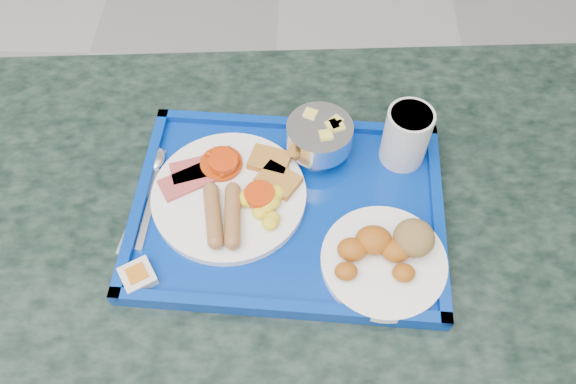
# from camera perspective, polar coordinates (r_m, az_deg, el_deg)

# --- Properties ---
(table) EXTENTS (1.15, 0.81, 0.69)m
(table) POSITION_cam_1_polar(r_m,az_deg,el_deg) (0.96, 0.11, -8.95)
(table) COLOR slate
(table) RESTS_ON floor
(tray) EXTENTS (0.45, 0.34, 0.03)m
(tray) POSITION_cam_1_polar(r_m,az_deg,el_deg) (0.81, -0.00, -1.80)
(tray) COLOR #032D97
(tray) RESTS_ON table
(main_plate) EXTENTS (0.22, 0.22, 0.03)m
(main_plate) POSITION_cam_1_polar(r_m,az_deg,el_deg) (0.81, -5.48, -0.12)
(main_plate) COLOR white
(main_plate) RESTS_ON tray
(bread_plate) EXTENTS (0.17, 0.17, 0.06)m
(bread_plate) POSITION_cam_1_polar(r_m,az_deg,el_deg) (0.76, 10.05, -6.18)
(bread_plate) COLOR white
(bread_plate) RESTS_ON tray
(fruit_bowl) EXTENTS (0.10, 0.10, 0.07)m
(fruit_bowl) POSITION_cam_1_polar(r_m,az_deg,el_deg) (0.83, 3.24, 5.72)
(fruit_bowl) COLOR silver
(fruit_bowl) RESTS_ON tray
(juice_cup) EXTENTS (0.07, 0.07, 0.09)m
(juice_cup) POSITION_cam_1_polar(r_m,az_deg,el_deg) (0.84, 11.95, 5.71)
(juice_cup) COLOR silver
(juice_cup) RESTS_ON tray
(spoon) EXTENTS (0.03, 0.18, 0.01)m
(spoon) POSITION_cam_1_polar(r_m,az_deg,el_deg) (0.86, -13.49, 2.02)
(spoon) COLOR silver
(spoon) RESTS_ON tray
(knife) EXTENTS (0.04, 0.18, 0.00)m
(knife) POSITION_cam_1_polar(r_m,az_deg,el_deg) (0.84, -14.56, -0.76)
(knife) COLOR silver
(knife) RESTS_ON tray
(jam_packet) EXTENTS (0.06, 0.06, 0.02)m
(jam_packet) POSITION_cam_1_polar(r_m,az_deg,el_deg) (0.77, -15.01, -8.24)
(jam_packet) COLOR silver
(jam_packet) RESTS_ON tray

